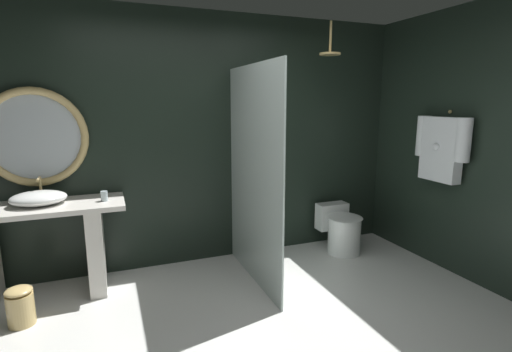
% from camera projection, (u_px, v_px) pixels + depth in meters
% --- Properties ---
extents(back_wall_panel, '(4.80, 0.10, 2.60)m').
position_uv_depth(back_wall_panel, '(197.00, 141.00, 4.01)').
color(back_wall_panel, black).
rests_on(back_wall_panel, ground_plane).
extents(side_wall_right, '(0.10, 2.47, 2.60)m').
position_uv_depth(side_wall_right, '(454.00, 143.00, 3.81)').
color(side_wall_right, black).
rests_on(side_wall_right, ground_plane).
extents(vanity_counter, '(1.40, 0.56, 0.83)m').
position_uv_depth(vanity_counter, '(41.00, 243.00, 3.32)').
color(vanity_counter, silver).
rests_on(vanity_counter, ground_plane).
extents(vessel_sink, '(0.45, 0.37, 0.22)m').
position_uv_depth(vessel_sink, '(39.00, 198.00, 3.27)').
color(vessel_sink, white).
rests_on(vessel_sink, vanity_counter).
extents(tumbler_cup, '(0.06, 0.06, 0.09)m').
position_uv_depth(tumbler_cup, '(104.00, 196.00, 3.40)').
color(tumbler_cup, silver).
rests_on(tumbler_cup, vanity_counter).
extents(round_wall_mirror, '(0.88, 0.07, 0.88)m').
position_uv_depth(round_wall_mirror, '(35.00, 137.00, 3.38)').
color(round_wall_mirror, tan).
extents(shower_glass_panel, '(0.02, 1.31, 2.03)m').
position_uv_depth(shower_glass_panel, '(254.00, 177.00, 3.56)').
color(shower_glass_panel, silver).
rests_on(shower_glass_panel, ground_plane).
extents(rain_shower_head, '(0.21, 0.21, 0.33)m').
position_uv_depth(rain_shower_head, '(330.00, 51.00, 3.88)').
color(rain_shower_head, tan).
extents(hanging_bathrobe, '(0.20, 0.62, 0.71)m').
position_uv_depth(hanging_bathrobe, '(442.00, 146.00, 3.79)').
color(hanging_bathrobe, tan).
extents(toilet, '(0.39, 0.56, 0.52)m').
position_uv_depth(toilet, '(341.00, 230.00, 4.40)').
color(toilet, white).
rests_on(toilet, ground_plane).
extents(waste_bin, '(0.20, 0.20, 0.31)m').
position_uv_depth(waste_bin, '(20.00, 306.00, 2.95)').
color(waste_bin, tan).
rests_on(waste_bin, ground_plane).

